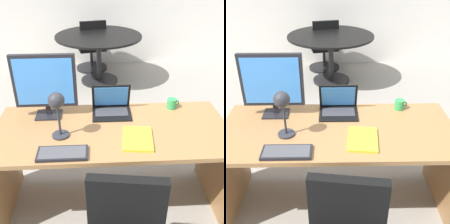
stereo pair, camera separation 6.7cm
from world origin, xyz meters
The scene contains 10 objects.
ground centered at (0.00, 1.50, 0.00)m, with size 12.00×12.00×0.00m, color gray.
desk centered at (0.00, 0.05, 0.53)m, with size 1.75×0.76×0.75m.
monitor centered at (-0.49, 0.22, 1.03)m, with size 0.47×0.16×0.51m.
laptop centered at (0.01, 0.26, 0.82)m, with size 0.31×0.25×0.23m.
keyboard centered at (-0.34, -0.29, 0.76)m, with size 0.33×0.15×0.02m.
desk_lamp centered at (-0.37, -0.10, 1.00)m, with size 0.12×0.14×0.36m.
book centered at (0.17, -0.15, 0.76)m, with size 0.23×0.30×0.02m.
coffee_mug centered at (0.51, 0.29, 0.79)m, with size 0.10×0.08×0.08m.
meeting_table centered at (-0.06, 2.58, 0.59)m, with size 1.34×1.34×0.77m.
meeting_chair_near centered at (-0.18, 3.11, 0.37)m, with size 0.56×0.57×0.91m.
Camera 2 is at (-0.03, -1.71, 1.88)m, focal length 44.39 mm.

